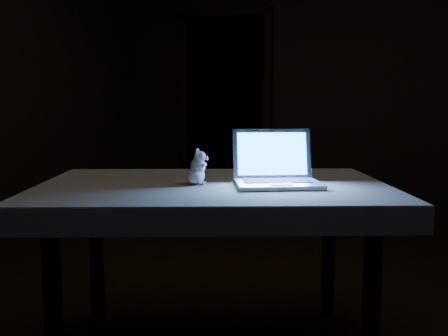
% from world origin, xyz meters
% --- Properties ---
extents(floor, '(5.00, 5.00, 0.00)m').
position_xyz_m(floor, '(0.00, 0.00, 0.00)').
color(floor, black).
rests_on(floor, ground).
extents(back_wall, '(4.50, 0.04, 2.60)m').
position_xyz_m(back_wall, '(0.00, 2.50, 1.30)').
color(back_wall, black).
rests_on(back_wall, ground).
extents(doorway, '(1.06, 0.36, 2.13)m').
position_xyz_m(doorway, '(-1.10, 2.50, 1.06)').
color(doorway, black).
rests_on(doorway, back_wall).
extents(table, '(1.70, 1.45, 0.77)m').
position_xyz_m(table, '(0.08, -0.39, 0.39)').
color(table, black).
rests_on(table, floor).
extents(tablecloth, '(1.86, 1.70, 0.10)m').
position_xyz_m(tablecloth, '(0.13, -0.35, 0.73)').
color(tablecloth, beige).
rests_on(tablecloth, table).
extents(laptop, '(0.47, 0.45, 0.25)m').
position_xyz_m(laptop, '(0.38, -0.35, 0.91)').
color(laptop, silver).
rests_on(laptop, tablecloth).
extents(plush_mouse, '(0.16, 0.16, 0.16)m').
position_xyz_m(plush_mouse, '(0.03, -0.45, 0.86)').
color(plush_mouse, silver).
rests_on(plush_mouse, tablecloth).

